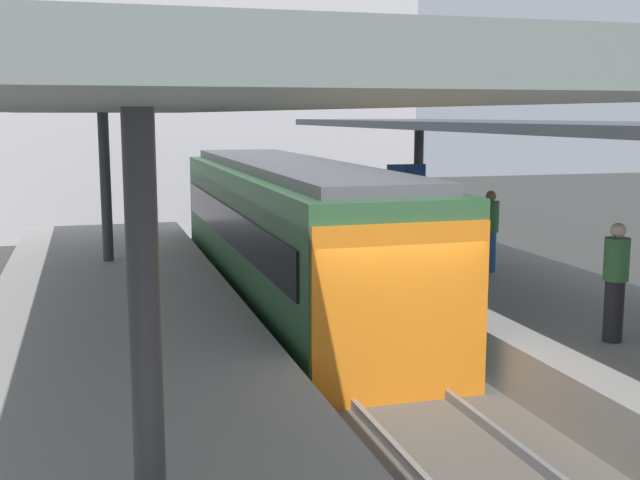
# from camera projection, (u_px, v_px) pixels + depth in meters

# --- Properties ---
(ground_plane) EXTENTS (80.00, 80.00, 0.00)m
(ground_plane) POSITION_uv_depth(u_px,v_px,m) (384.00, 401.00, 12.03)
(ground_plane) COLOR #383835
(platform_left) EXTENTS (4.40, 28.00, 1.00)m
(platform_left) POSITION_uv_depth(u_px,v_px,m) (125.00, 394.00, 10.90)
(platform_left) COLOR gray
(platform_left) RESTS_ON ground_plane
(platform_right) EXTENTS (4.40, 28.00, 1.00)m
(platform_right) POSITION_uv_depth(u_px,v_px,m) (602.00, 349.00, 13.00)
(platform_right) COLOR gray
(platform_right) RESTS_ON ground_plane
(track_ballast) EXTENTS (3.20, 28.00, 0.20)m
(track_ballast) POSITION_uv_depth(u_px,v_px,m) (384.00, 395.00, 12.01)
(track_ballast) COLOR #59544C
(track_ballast) RESTS_ON ground_plane
(rail_near_side) EXTENTS (0.08, 28.00, 0.14)m
(rail_near_side) POSITION_uv_depth(u_px,v_px,m) (339.00, 389.00, 11.79)
(rail_near_side) COLOR slate
(rail_near_side) RESTS_ON track_ballast
(rail_far_side) EXTENTS (0.08, 28.00, 0.14)m
(rail_far_side) POSITION_uv_depth(u_px,v_px,m) (429.00, 380.00, 12.18)
(rail_far_side) COLOR slate
(rail_far_side) RESTS_ON track_ballast
(commuter_train) EXTENTS (2.78, 12.91, 3.10)m
(commuter_train) POSITION_uv_depth(u_px,v_px,m) (290.00, 234.00, 17.25)
(commuter_train) COLOR #2D5633
(commuter_train) RESTS_ON track_ballast
(canopy_left) EXTENTS (4.18, 21.00, 3.50)m
(canopy_left) POSITION_uv_depth(u_px,v_px,m) (111.00, 109.00, 11.63)
(canopy_left) COLOR #333335
(canopy_left) RESTS_ON platform_left
(canopy_right) EXTENTS (4.18, 21.00, 3.16)m
(canopy_right) POSITION_uv_depth(u_px,v_px,m) (564.00, 129.00, 13.78)
(canopy_right) COLOR #333335
(canopy_right) RESTS_ON platform_right
(platform_sign) EXTENTS (0.90, 0.08, 2.21)m
(platform_sign) POSITION_uv_depth(u_px,v_px,m) (406.00, 191.00, 17.61)
(platform_sign) COLOR #262628
(platform_sign) RESTS_ON platform_right
(passenger_near_bench) EXTENTS (0.36, 0.36, 1.72)m
(passenger_near_bench) POSITION_uv_depth(u_px,v_px,m) (490.00, 230.00, 16.68)
(passenger_near_bench) COLOR navy
(passenger_near_bench) RESTS_ON platform_right
(passenger_mid_platform) EXTENTS (0.36, 0.36, 1.75)m
(passenger_mid_platform) POSITION_uv_depth(u_px,v_px,m) (615.00, 280.00, 11.52)
(passenger_mid_platform) COLOR #232328
(passenger_mid_platform) RESTS_ON platform_right
(station_building_backdrop) EXTENTS (18.00, 6.00, 11.00)m
(station_building_backdrop) POSITION_uv_depth(u_px,v_px,m) (163.00, 82.00, 29.77)
(station_building_backdrop) COLOR #B7B2B7
(station_building_backdrop) RESTS_ON ground_plane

